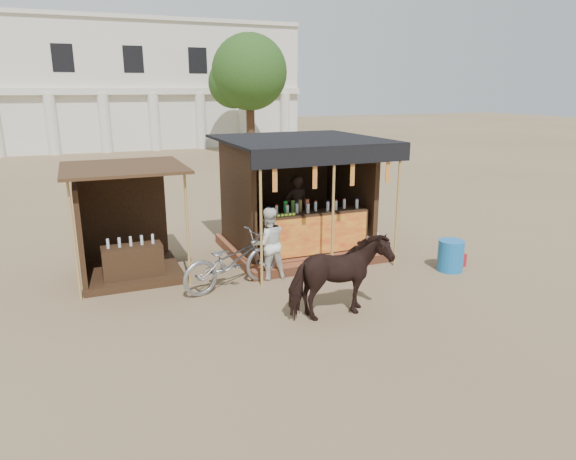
{
  "coord_description": "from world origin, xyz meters",
  "views": [
    {
      "loc": [
        -3.86,
        -7.74,
        3.91
      ],
      "look_at": [
        0.0,
        1.6,
        1.1
      ],
      "focal_mm": 32.0,
      "sensor_mm": 36.0,
      "label": 1
    }
  ],
  "objects": [
    {
      "name": "motorbike",
      "position": [
        -1.2,
        1.67,
        0.56
      ],
      "size": [
        2.26,
        1.28,
        1.13
      ],
      "primitive_type": "imported",
      "rotation": [
        0.0,
        0.0,
        1.83
      ],
      "color": "gray",
      "rests_on": "ground"
    },
    {
      "name": "cow",
      "position": [
        0.14,
        -0.39,
        0.75
      ],
      "size": [
        1.79,
        0.86,
        1.49
      ],
      "primitive_type": "imported",
      "rotation": [
        0.0,
        0.0,
        1.6
      ],
      "color": "black",
      "rests_on": "ground"
    },
    {
      "name": "bystander",
      "position": [
        -0.32,
        1.89,
        0.77
      ],
      "size": [
        0.76,
        0.6,
        1.53
      ],
      "primitive_type": "imported",
      "rotation": [
        0.0,
        0.0,
        3.11
      ],
      "color": "white",
      "rests_on": "ground"
    },
    {
      "name": "main_stall",
      "position": [
        1.0,
        3.36,
        1.02
      ],
      "size": [
        3.6,
        3.61,
        2.78
      ],
      "color": "brown",
      "rests_on": "ground"
    },
    {
      "name": "tree",
      "position": [
        5.81,
        22.14,
        4.63
      ],
      "size": [
        4.5,
        4.4,
        7.0
      ],
      "color": "#382314",
      "rests_on": "ground"
    },
    {
      "name": "cooler",
      "position": [
        2.47,
        2.6,
        0.23
      ],
      "size": [
        0.76,
        0.66,
        0.46
      ],
      "color": "#166720",
      "rests_on": "ground"
    },
    {
      "name": "ground",
      "position": [
        0.0,
        0.0,
        0.0
      ],
      "size": [
        120.0,
        120.0,
        0.0
      ],
      "primitive_type": "plane",
      "color": "#846B4C",
      "rests_on": "ground"
    },
    {
      "name": "red_crate",
      "position": [
        3.82,
        1.01,
        0.15
      ],
      "size": [
        0.47,
        0.43,
        0.3
      ],
      "primitive_type": "cube",
      "rotation": [
        0.0,
        0.0,
        0.14
      ],
      "color": "maroon",
      "rests_on": "ground"
    },
    {
      "name": "blue_barrel",
      "position": [
        3.55,
        0.8,
        0.34
      ],
      "size": [
        0.68,
        0.68,
        0.69
      ],
      "primitive_type": "cylinder",
      "rotation": [
        0.0,
        0.0,
        0.24
      ],
      "color": "#1767B0",
      "rests_on": "ground"
    },
    {
      "name": "secondary_stall",
      "position": [
        -3.17,
        3.24,
        0.85
      ],
      "size": [
        2.4,
        2.4,
        2.38
      ],
      "color": "#3A2215",
      "rests_on": "ground"
    },
    {
      "name": "background_building",
      "position": [
        -2.0,
        29.94,
        3.98
      ],
      "size": [
        26.0,
        7.45,
        8.18
      ],
      "color": "silver",
      "rests_on": "ground"
    }
  ]
}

